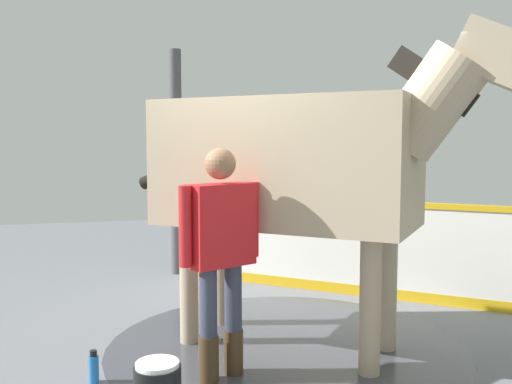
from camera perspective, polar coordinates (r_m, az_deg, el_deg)
ground_plane at (r=5.21m, az=1.40°, el=-14.55°), size 16.00×16.00×0.02m
wet_patch at (r=5.02m, az=3.05°, el=-15.20°), size 3.06×3.06×0.00m
barrier_wall at (r=6.56m, az=9.30°, el=-5.84°), size 3.42×2.92×1.09m
roof_post_far at (r=7.46m, az=-8.07°, el=2.91°), size 0.16×0.16×2.93m
horse at (r=4.67m, az=4.35°, el=3.01°), size 2.73×2.42×2.62m
handler at (r=4.13m, az=-3.60°, el=-5.50°), size 0.63×0.40×1.70m
bottle_spray at (r=4.43m, az=-16.08°, el=-16.69°), size 0.07×0.07×0.24m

